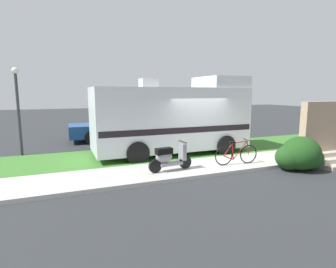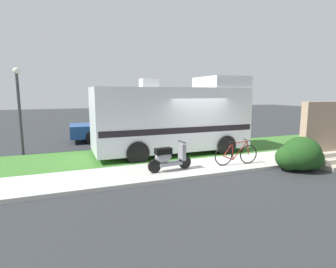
{
  "view_description": "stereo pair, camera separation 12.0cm",
  "coord_description": "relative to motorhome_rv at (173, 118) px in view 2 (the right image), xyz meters",
  "views": [
    {
      "loc": [
        -5.3,
        -9.5,
        2.73
      ],
      "look_at": [
        -1.36,
        0.3,
        1.1
      ],
      "focal_mm": 28.72,
      "sensor_mm": 36.0,
      "label": 1
    },
    {
      "loc": [
        -5.19,
        -9.54,
        2.73
      ],
      "look_at": [
        -1.36,
        0.3,
        1.1
      ],
      "focal_mm": 28.72,
      "sensor_mm": 36.0,
      "label": 2
    }
  ],
  "objects": [
    {
      "name": "pickup_truck_near",
      "position": [
        -0.85,
        4.54,
        -0.65
      ],
      "size": [
        5.5,
        2.28,
        1.88
      ],
      "color": "#1E478C",
      "rests_on": "ground"
    },
    {
      "name": "bush_by_porch",
      "position": [
        3.11,
        -4.08,
        -1.08
      ],
      "size": [
        1.67,
        1.25,
        1.18
      ],
      "color": "#1E4719",
      "rests_on": "ground"
    },
    {
      "name": "ground_plane",
      "position": [
        0.67,
        -1.4,
        -1.64
      ],
      "size": [
        80.0,
        80.0,
        0.0
      ],
      "primitive_type": "plane",
      "color": "#2D3033"
    },
    {
      "name": "street_lamp_post",
      "position": [
        -6.29,
        2.2,
        0.69
      ],
      "size": [
        0.28,
        0.28,
        3.78
      ],
      "color": "#333338",
      "rests_on": "ground"
    },
    {
      "name": "scooter",
      "position": [
        -1.32,
        -2.78,
        -1.06
      ],
      "size": [
        1.59,
        0.5,
        0.97
      ],
      "color": "black",
      "rests_on": "ground"
    },
    {
      "name": "grass_strip",
      "position": [
        0.67,
        0.1,
        -1.6
      ],
      "size": [
        24.0,
        3.4,
        0.08
      ],
      "color": "#3D752D",
      "rests_on": "ground"
    },
    {
      "name": "sidewalk",
      "position": [
        0.67,
        -2.6,
        -1.58
      ],
      "size": [
        24.0,
        2.0,
        0.12
      ],
      "color": "beige",
      "rests_on": "ground"
    },
    {
      "name": "porch_steps",
      "position": [
        4.74,
        -3.69,
        -0.67
      ],
      "size": [
        2.0,
        1.26,
        2.4
      ],
      "color": "#BCB29E",
      "rests_on": "ground"
    },
    {
      "name": "bicycle",
      "position": [
        1.27,
        -2.93,
        -1.13
      ],
      "size": [
        1.71,
        0.52,
        0.9
      ],
      "color": "black",
      "rests_on": "ground"
    },
    {
      "name": "bottle_green",
      "position": [
        5.14,
        -2.95,
        -1.4
      ],
      "size": [
        0.06,
        0.06,
        0.29
      ],
      "color": "navy",
      "rests_on": "ground"
    },
    {
      "name": "motorhome_rv",
      "position": [
        0.0,
        0.0,
        0.0
      ],
      "size": [
        6.76,
        2.61,
        3.45
      ],
      "color": "silver",
      "rests_on": "ground"
    }
  ]
}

